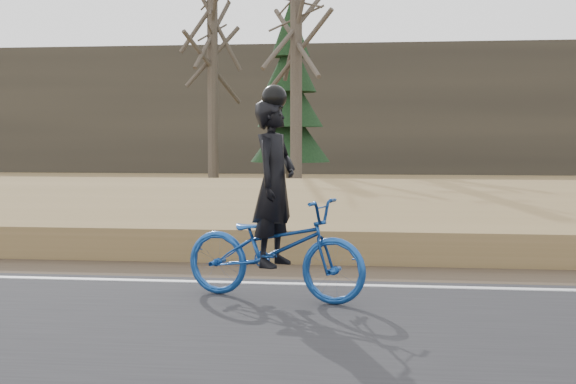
# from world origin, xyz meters

# --- Properties ---
(ground) EXTENTS (120.00, 120.00, 0.00)m
(ground) POSITION_xyz_m (0.00, 0.00, 0.00)
(ground) COLOR olive
(ground) RESTS_ON ground
(road) EXTENTS (120.00, 6.00, 0.06)m
(road) POSITION_xyz_m (0.00, -2.50, 0.03)
(road) COLOR black
(road) RESTS_ON ground
(edge_line) EXTENTS (120.00, 0.12, 0.01)m
(edge_line) POSITION_xyz_m (0.00, 0.20, 0.07)
(edge_line) COLOR silver
(edge_line) RESTS_ON road
(shoulder) EXTENTS (120.00, 1.60, 0.04)m
(shoulder) POSITION_xyz_m (0.00, 1.20, 0.02)
(shoulder) COLOR #473A2B
(shoulder) RESTS_ON ground
(embankment) EXTENTS (120.00, 5.00, 0.44)m
(embankment) POSITION_xyz_m (0.00, 4.20, 0.22)
(embankment) COLOR olive
(embankment) RESTS_ON ground
(ballast) EXTENTS (120.00, 3.00, 0.45)m
(ballast) POSITION_xyz_m (0.00, 8.00, 0.23)
(ballast) COLOR slate
(ballast) RESTS_ON ground
(railroad) EXTENTS (120.00, 2.40, 0.29)m
(railroad) POSITION_xyz_m (0.00, 8.00, 0.53)
(railroad) COLOR black
(railroad) RESTS_ON ballast
(treeline_backdrop) EXTENTS (120.00, 4.00, 6.00)m
(treeline_backdrop) POSITION_xyz_m (0.00, 30.00, 3.00)
(treeline_backdrop) COLOR #383328
(treeline_backdrop) RESTS_ON ground
(cyclist) EXTENTS (2.13, 1.26, 2.22)m
(cyclist) POSITION_xyz_m (-0.96, -0.64, 0.76)
(cyclist) COLOR navy
(cyclist) RESTS_ON road
(bare_tree_left) EXTENTS (0.36, 0.36, 7.35)m
(bare_tree_left) POSITION_xyz_m (-5.65, 17.76, 3.68)
(bare_tree_left) COLOR #51483B
(bare_tree_left) RESTS_ON ground
(bare_tree_near_left) EXTENTS (0.36, 0.36, 6.72)m
(bare_tree_near_left) POSITION_xyz_m (-2.51, 14.91, 3.36)
(bare_tree_near_left) COLOR #51483B
(bare_tree_near_left) RESTS_ON ground
(conifer) EXTENTS (2.60, 2.60, 6.11)m
(conifer) POSITION_xyz_m (-2.94, 17.09, 2.89)
(conifer) COLOR #51483B
(conifer) RESTS_ON ground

